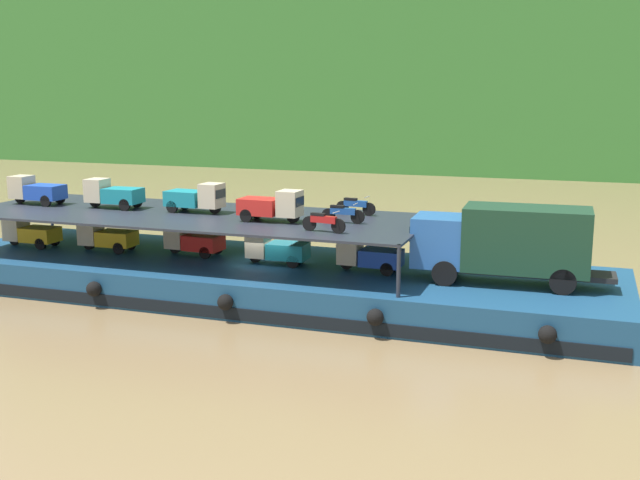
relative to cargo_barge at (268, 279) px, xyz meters
The scene contains 16 objects.
ground_plane 0.75m from the cargo_barge, 90.00° to the left, with size 400.00×400.00×0.00m, color olive.
cargo_barge is the anchor object (origin of this frame).
covered_lorry 10.59m from the cargo_barge, ahead, with size 7.91×2.48×3.10m.
cargo_rack 4.65m from the cargo_barge, behind, with size 21.36×7.45×2.00m.
mini_truck_lower_stern 12.50m from the cargo_barge, behind, with size 2.75×1.23×1.38m.
mini_truck_lower_aft 8.42m from the cargo_barge, behind, with size 2.78×1.28×1.38m.
mini_truck_lower_mid 4.23m from the cargo_barge, behind, with size 2.80×1.30×1.38m.
mini_truck_lower_fore 1.50m from the cargo_barge, ahead, with size 2.77×1.26×1.38m.
mini_truck_lower_bow 4.87m from the cargo_barge, ahead, with size 2.77×1.26×1.38m.
mini_truck_upper_stern 12.89m from the cargo_barge, behind, with size 2.75×1.21×1.38m.
mini_truck_upper_mid 8.84m from the cargo_barge, behind, with size 2.77×1.24×1.38m.
mini_truck_upper_fore 5.12m from the cargo_barge, behind, with size 2.79×1.30×1.38m.
mini_truck_upper_bow 3.52m from the cargo_barge, 51.48° to the right, with size 2.77×1.25×1.38m.
motorcycle_upper_port 5.13m from the cargo_barge, 33.25° to the right, with size 1.89×0.55×0.87m.
motorcycle_upper_centre 4.70m from the cargo_barge, ahead, with size 1.90×0.55×0.87m.
motorcycle_upper_stbd 5.15m from the cargo_barge, 33.97° to the left, with size 1.90×0.55×0.87m.
Camera 1 is at (13.12, -30.58, 9.17)m, focal length 43.02 mm.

